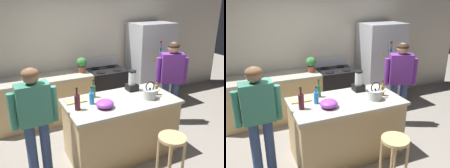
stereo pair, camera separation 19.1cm
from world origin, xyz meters
TOP-DOWN VIEW (x-y plane):
  - ground_plane at (0.00, 0.00)m, footprint 14.00×14.00m
  - back_wall at (0.00, 1.95)m, footprint 8.00×0.10m
  - kitchen_island at (0.00, 0.00)m, footprint 1.64×0.88m
  - back_counter_run at (-0.80, 1.55)m, footprint 2.00×0.64m
  - refrigerator at (1.53, 1.50)m, footprint 0.90×0.73m
  - stove_range at (0.46, 1.52)m, footprint 0.76×0.65m
  - person_by_island_left at (-1.23, -0.03)m, footprint 0.59×0.23m
  - person_by_sink_right at (1.30, 0.47)m, footprint 0.58×0.36m
  - bar_stool at (0.33, -0.80)m, footprint 0.36×0.36m
  - potted_plant at (-0.05, 1.55)m, footprint 0.20×0.20m
  - blender_appliance at (0.34, 0.27)m, footprint 0.17×0.17m
  - bottle_olive_oil at (-0.33, 0.27)m, footprint 0.07×0.07m
  - bottle_vinegar at (0.59, -0.06)m, footprint 0.06×0.06m
  - bottle_wine at (-0.68, -0.04)m, footprint 0.08×0.08m
  - bottle_soda at (-0.44, 0.06)m, footprint 0.07×0.07m
  - mixing_bowl at (-0.32, -0.13)m, footprint 0.25×0.25m
  - tea_kettle at (0.41, -0.14)m, footprint 0.28×0.20m
  - cutting_board at (-0.62, 0.25)m, footprint 0.30×0.20m
  - chef_knife at (-0.60, 0.25)m, footprint 0.21×0.14m

SIDE VIEW (x-z plane):
  - ground_plane at x=0.00m, z-range 0.00..0.00m
  - back_counter_run at x=-0.80m, z-range 0.00..0.90m
  - kitchen_island at x=0.00m, z-range 0.00..0.90m
  - stove_range at x=0.46m, z-range -0.08..1.00m
  - bar_stool at x=0.33m, z-range 0.18..0.82m
  - refrigerator at x=1.53m, z-range 0.00..1.81m
  - cutting_board at x=-0.62m, z-range 0.90..0.92m
  - chef_knife at x=-0.60m, z-range 0.92..0.93m
  - person_by_island_left at x=-1.23m, z-range 0.16..1.72m
  - person_by_sink_right at x=1.30m, z-range 0.17..1.74m
  - mixing_bowl at x=-0.32m, z-range 0.90..1.01m
  - tea_kettle at x=0.41m, z-range 0.85..1.11m
  - bottle_vinegar at x=0.59m, z-range 0.87..1.11m
  - bottle_soda at x=-0.44m, z-range 0.87..1.12m
  - bottle_olive_oil at x=-0.33m, z-range 0.86..1.14m
  - bottle_wine at x=-0.68m, z-range 0.86..1.18m
  - blender_appliance at x=0.34m, z-range 0.88..1.21m
  - potted_plant at x=-0.05m, z-range 0.92..1.22m
  - back_wall at x=0.00m, z-range 0.00..2.70m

